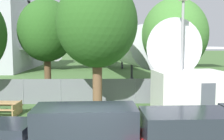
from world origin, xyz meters
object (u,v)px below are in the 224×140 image
object	(u,v)px
portable_cabin	(189,92)
tree_left_of_cabin	(175,35)
picnic_bench_near_cabin	(4,107)
airplane	(109,45)
tree_far_right	(97,24)
tree_near_hangar	(47,31)
car_grey_van_near_left	(86,137)

from	to	relation	value
portable_cabin	tree_left_of_cabin	size ratio (longest dim) A/B	0.56
picnic_bench_near_cabin	tree_left_of_cabin	world-z (taller)	tree_left_of_cabin
tree_left_of_cabin	picnic_bench_near_cabin	bearing A→B (deg)	-155.02
airplane	picnic_bench_near_cabin	world-z (taller)	airplane
portable_cabin	tree_far_right	world-z (taller)	tree_far_right
tree_near_hangar	tree_left_of_cabin	world-z (taller)	tree_left_of_cabin
picnic_bench_near_cabin	tree_far_right	xyz separation A→B (m)	(5.37, 0.46, 4.79)
portable_cabin	car_grey_van_near_left	xyz separation A→B (m)	(-5.61, -6.85, -0.18)
airplane	tree_near_hangar	world-z (taller)	airplane
tree_near_hangar	tree_left_of_cabin	xyz separation A→B (m)	(9.63, 0.64, -0.25)
airplane	tree_left_of_cabin	size ratio (longest dim) A/B	6.15
picnic_bench_near_cabin	car_grey_van_near_left	size ratio (longest dim) A/B	0.38
car_grey_van_near_left	tree_far_right	bearing A→B (deg)	-93.16
tree_near_hangar	airplane	bearing A→B (deg)	76.36
airplane	tree_left_of_cabin	xyz separation A→B (m)	(4.74, -19.52, 0.96)
tree_left_of_cabin	tree_near_hangar	bearing A→B (deg)	-176.20
tree_far_right	car_grey_van_near_left	xyz separation A→B (m)	(-0.17, -6.97, -4.20)
tree_near_hangar	car_grey_van_near_left	world-z (taller)	tree_near_hangar
tree_near_hangar	picnic_bench_near_cabin	bearing A→B (deg)	-108.59
tree_far_right	airplane	bearing A→B (deg)	87.51
tree_near_hangar	tree_far_right	world-z (taller)	tree_far_right
portable_cabin	tree_far_right	distance (m)	6.77
airplane	tree_far_right	world-z (taller)	airplane
airplane	car_grey_van_near_left	size ratio (longest dim) A/B	9.82
airplane	tree_left_of_cabin	world-z (taller)	airplane
portable_cabin	car_grey_van_near_left	distance (m)	8.86
tree_near_hangar	car_grey_van_near_left	distance (m)	12.32
portable_cabin	car_grey_van_near_left	bearing A→B (deg)	-135.58
airplane	car_grey_van_near_left	bearing A→B (deg)	-11.92
airplane	tree_left_of_cabin	bearing A→B (deg)	3.98
portable_cabin	tree_near_hangar	bearing A→B (deg)	149.26
portable_cabin	airplane	bearing A→B (deg)	93.94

